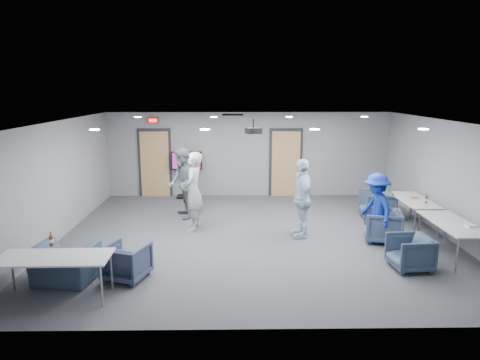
{
  "coord_description": "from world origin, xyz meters",
  "views": [
    {
      "loc": [
        -0.48,
        -9.59,
        3.4
      ],
      "look_at": [
        -0.32,
        0.76,
        1.2
      ],
      "focal_mm": 32.0,
      "sensor_mm": 36.0,
      "label": 1
    }
  ],
  "objects_px": {
    "table_right_a": "(414,201)",
    "chair_right_c": "(410,253)",
    "person_a": "(193,191)",
    "chair_right_b": "(382,226)",
    "chair_right_a": "(377,205)",
    "person_b": "(182,183)",
    "table_right_b": "(452,225)",
    "person_d": "(376,208)",
    "table_front_left": "(54,259)",
    "chair_front_a": "(127,262)",
    "person_c": "(302,198)",
    "bottle_right": "(426,200)",
    "bottle_front": "(51,241)",
    "projector": "(253,131)",
    "tv_stand": "(187,172)",
    "chair_front_b": "(64,264)"
  },
  "relations": [
    {
      "from": "bottle_right",
      "to": "chair_right_c",
      "type": "bearing_deg",
      "value": -119.77
    },
    {
      "from": "person_b",
      "to": "table_right_a",
      "type": "xyz_separation_m",
      "value": [
        5.84,
        -0.92,
        -0.27
      ]
    },
    {
      "from": "person_a",
      "to": "chair_right_b",
      "type": "height_order",
      "value": "person_a"
    },
    {
      "from": "chair_right_a",
      "to": "person_b",
      "type": "bearing_deg",
      "value": -88.56
    },
    {
      "from": "table_right_b",
      "to": "tv_stand",
      "type": "bearing_deg",
      "value": 49.79
    },
    {
      "from": "person_a",
      "to": "person_d",
      "type": "relative_size",
      "value": 1.21
    },
    {
      "from": "person_c",
      "to": "table_right_a",
      "type": "relative_size",
      "value": 1.08
    },
    {
      "from": "person_c",
      "to": "table_right_a",
      "type": "height_order",
      "value": "person_c"
    },
    {
      "from": "chair_front_a",
      "to": "person_d",
      "type": "bearing_deg",
      "value": -142.26
    },
    {
      "from": "projector",
      "to": "person_b",
      "type": "bearing_deg",
      "value": 145.79
    },
    {
      "from": "projector",
      "to": "table_front_left",
      "type": "bearing_deg",
      "value": -148.63
    },
    {
      "from": "person_d",
      "to": "chair_right_a",
      "type": "bearing_deg",
      "value": 149.08
    },
    {
      "from": "chair_right_a",
      "to": "bottle_front",
      "type": "relative_size",
      "value": 3.24
    },
    {
      "from": "table_front_left",
      "to": "tv_stand",
      "type": "bearing_deg",
      "value": 76.69
    },
    {
      "from": "chair_right_b",
      "to": "table_right_b",
      "type": "relative_size",
      "value": 0.44
    },
    {
      "from": "table_right_a",
      "to": "projector",
      "type": "relative_size",
      "value": 3.97
    },
    {
      "from": "person_d",
      "to": "table_right_a",
      "type": "relative_size",
      "value": 0.93
    },
    {
      "from": "table_right_b",
      "to": "person_d",
      "type": "bearing_deg",
      "value": 56.74
    },
    {
      "from": "table_front_left",
      "to": "bottle_right",
      "type": "height_order",
      "value": "bottle_right"
    },
    {
      "from": "person_d",
      "to": "projector",
      "type": "distance_m",
      "value": 3.44
    },
    {
      "from": "person_b",
      "to": "chair_right_b",
      "type": "distance_m",
      "value": 5.14
    },
    {
      "from": "person_c",
      "to": "chair_front_a",
      "type": "relative_size",
      "value": 2.54
    },
    {
      "from": "person_a",
      "to": "person_c",
      "type": "distance_m",
      "value": 2.62
    },
    {
      "from": "table_right_b",
      "to": "bottle_front",
      "type": "xyz_separation_m",
      "value": [
        -7.66,
        -1.2,
        0.14
      ]
    },
    {
      "from": "tv_stand",
      "to": "person_c",
      "type": "bearing_deg",
      "value": -50.69
    },
    {
      "from": "table_right_a",
      "to": "chair_right_c",
      "type": "bearing_deg",
      "value": 156.4
    },
    {
      "from": "person_c",
      "to": "projector",
      "type": "distance_m",
      "value": 2.08
    },
    {
      "from": "table_front_left",
      "to": "person_d",
      "type": "bearing_deg",
      "value": 21.5
    },
    {
      "from": "chair_right_c",
      "to": "bottle_front",
      "type": "height_order",
      "value": "bottle_front"
    },
    {
      "from": "chair_front_a",
      "to": "chair_front_b",
      "type": "relative_size",
      "value": 0.7
    },
    {
      "from": "chair_right_c",
      "to": "chair_front_a",
      "type": "relative_size",
      "value": 1.0
    },
    {
      "from": "chair_right_b",
      "to": "projector",
      "type": "xyz_separation_m",
      "value": [
        -2.89,
        1.35,
        2.04
      ]
    },
    {
      "from": "table_right_b",
      "to": "bottle_front",
      "type": "bearing_deg",
      "value": 98.92
    },
    {
      "from": "person_a",
      "to": "table_right_a",
      "type": "bearing_deg",
      "value": 99.85
    },
    {
      "from": "table_right_b",
      "to": "projector",
      "type": "height_order",
      "value": "projector"
    },
    {
      "from": "person_d",
      "to": "chair_right_a",
      "type": "relative_size",
      "value": 1.91
    },
    {
      "from": "person_a",
      "to": "person_d",
      "type": "xyz_separation_m",
      "value": [
        4.16,
        -0.99,
        -0.17
      ]
    },
    {
      "from": "person_d",
      "to": "chair_right_a",
      "type": "distance_m",
      "value": 1.98
    },
    {
      "from": "chair_right_b",
      "to": "projector",
      "type": "bearing_deg",
      "value": -101.36
    },
    {
      "from": "chair_front_a",
      "to": "bottle_right",
      "type": "distance_m",
      "value": 7.04
    },
    {
      "from": "person_a",
      "to": "chair_front_b",
      "type": "bearing_deg",
      "value": -25.74
    },
    {
      "from": "chair_front_b",
      "to": "tv_stand",
      "type": "xyz_separation_m",
      "value": [
        1.55,
        6.13,
        0.5
      ]
    },
    {
      "from": "projector",
      "to": "tv_stand",
      "type": "bearing_deg",
      "value": 107.84
    },
    {
      "from": "chair_right_c",
      "to": "table_front_left",
      "type": "distance_m",
      "value": 6.43
    },
    {
      "from": "chair_right_c",
      "to": "person_a",
      "type": "bearing_deg",
      "value": -124.22
    },
    {
      "from": "chair_right_a",
      "to": "table_right_a",
      "type": "xyz_separation_m",
      "value": [
        0.65,
        -0.78,
        0.3
      ]
    },
    {
      "from": "chair_front_b",
      "to": "table_front_left",
      "type": "xyz_separation_m",
      "value": [
        0.1,
        -0.61,
        0.35
      ]
    },
    {
      "from": "chair_right_a",
      "to": "table_front_left",
      "type": "relative_size",
      "value": 0.45
    },
    {
      "from": "person_c",
      "to": "projector",
      "type": "height_order",
      "value": "projector"
    },
    {
      "from": "chair_right_b",
      "to": "person_b",
      "type": "bearing_deg",
      "value": -98.12
    }
  ]
}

